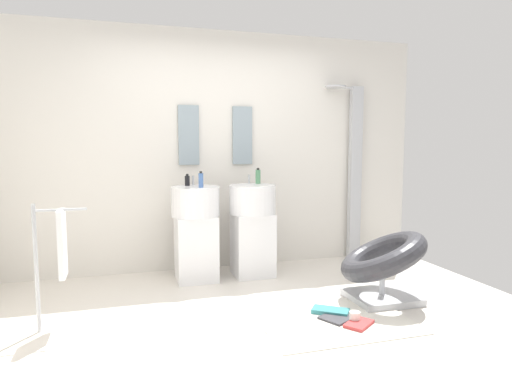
# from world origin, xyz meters

# --- Properties ---
(ground_plane) EXTENTS (4.80, 3.60, 0.04)m
(ground_plane) POSITION_xyz_m (0.00, 0.00, -0.02)
(ground_plane) COLOR silver
(rear_partition) EXTENTS (4.80, 0.10, 2.60)m
(rear_partition) POSITION_xyz_m (0.00, 1.65, 1.30)
(rear_partition) COLOR silver
(rear_partition) RESTS_ON ground_plane
(pedestal_sink_left) EXTENTS (0.48, 0.48, 1.05)m
(pedestal_sink_left) POSITION_xyz_m (-0.30, 1.17, 0.52)
(pedestal_sink_left) COLOR white
(pedestal_sink_left) RESTS_ON ground_plane
(pedestal_sink_right) EXTENTS (0.48, 0.48, 1.05)m
(pedestal_sink_right) POSITION_xyz_m (0.30, 1.17, 0.52)
(pedestal_sink_right) COLOR white
(pedestal_sink_right) RESTS_ON ground_plane
(vanity_mirror_left) EXTENTS (0.22, 0.03, 0.64)m
(vanity_mirror_left) POSITION_xyz_m (-0.30, 1.58, 1.47)
(vanity_mirror_left) COLOR #8C9EA8
(vanity_mirror_right) EXTENTS (0.22, 0.03, 0.64)m
(vanity_mirror_right) POSITION_xyz_m (0.30, 1.58, 1.47)
(vanity_mirror_right) COLOR #8C9EA8
(shower_column) EXTENTS (0.49, 0.24, 2.05)m
(shower_column) POSITION_xyz_m (1.66, 1.53, 1.08)
(shower_column) COLOR #B7BABF
(shower_column) RESTS_ON ground_plane
(lounge_chair) EXTENTS (1.03, 1.03, 0.65)m
(lounge_chair) POSITION_xyz_m (1.18, 0.10, 0.35)
(lounge_chair) COLOR #B7BABF
(lounge_chair) RESTS_ON ground_plane
(towel_rack) EXTENTS (0.37, 0.22, 0.95)m
(towel_rack) POSITION_xyz_m (-1.46, 0.23, 0.63)
(towel_rack) COLOR #B7BABF
(towel_rack) RESTS_ON ground_plane
(area_rug) EXTENTS (1.16, 0.86, 0.01)m
(area_rug) POSITION_xyz_m (0.56, -0.21, 0.01)
(area_rug) COLOR white
(area_rug) RESTS_ON ground_plane
(magazine_charcoal) EXTENTS (0.29, 0.29, 0.02)m
(magazine_charcoal) POSITION_xyz_m (0.59, -0.19, 0.02)
(magazine_charcoal) COLOR #38383D
(magazine_charcoal) RESTS_ON area_rug
(magazine_teal) EXTENTS (0.32, 0.29, 0.03)m
(magazine_teal) POSITION_xyz_m (0.60, -0.07, 0.03)
(magazine_teal) COLOR teal
(magazine_teal) RESTS_ON area_rug
(magazine_red) EXTENTS (0.28, 0.26, 0.02)m
(magazine_red) POSITION_xyz_m (0.69, -0.36, 0.02)
(magazine_red) COLOR #B73838
(magazine_red) RESTS_ON area_rug
(coffee_mug) EXTENTS (0.09, 0.09, 0.08)m
(coffee_mug) POSITION_xyz_m (0.70, -0.29, 0.05)
(coffee_mug) COLOR white
(coffee_mug) RESTS_ON area_rug
(soap_bottle_black) EXTENTS (0.05, 0.05, 0.12)m
(soap_bottle_black) POSITION_xyz_m (-0.36, 1.29, 1.01)
(soap_bottle_black) COLOR black
(soap_bottle_black) RESTS_ON pedestal_sink_left
(soap_bottle_green) EXTENTS (0.05, 0.05, 0.17)m
(soap_bottle_green) POSITION_xyz_m (0.40, 1.30, 1.03)
(soap_bottle_green) COLOR #59996B
(soap_bottle_green) RESTS_ON pedestal_sink_right
(soap_bottle_blue) EXTENTS (0.05, 0.05, 0.16)m
(soap_bottle_blue) POSITION_xyz_m (-0.26, 1.05, 1.03)
(soap_bottle_blue) COLOR #4C72B7
(soap_bottle_blue) RESTS_ON pedestal_sink_left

